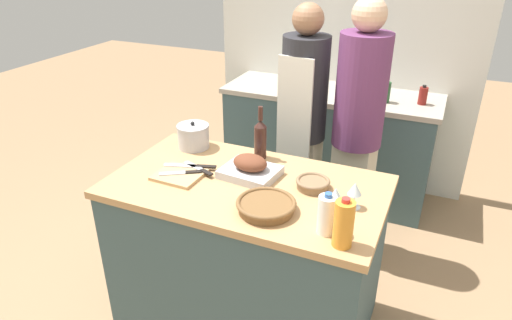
% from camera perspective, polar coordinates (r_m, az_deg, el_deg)
% --- Properties ---
extents(ground_plane, '(12.00, 12.00, 0.00)m').
position_cam_1_polar(ground_plane, '(2.93, -1.02, -18.68)').
color(ground_plane, '#9E7A56').
extents(kitchen_island, '(1.43, 0.82, 0.91)m').
position_cam_1_polar(kitchen_island, '(2.63, -1.10, -11.62)').
color(kitchen_island, '#3D565B').
rests_on(kitchen_island, ground_plane).
extents(back_counter, '(1.75, 0.60, 0.92)m').
position_cam_1_polar(back_counter, '(3.96, 8.89, 2.09)').
color(back_counter, '#3D565B').
rests_on(back_counter, ground_plane).
extents(back_wall, '(2.25, 0.10, 2.55)m').
position_cam_1_polar(back_wall, '(4.04, 11.11, 14.54)').
color(back_wall, silver).
rests_on(back_wall, ground_plane).
extents(roasting_pan, '(0.31, 0.27, 0.12)m').
position_cam_1_polar(roasting_pan, '(2.42, -0.74, -1.04)').
color(roasting_pan, '#BCBCC1').
rests_on(roasting_pan, kitchen_island).
extents(wicker_basket, '(0.28, 0.28, 0.05)m').
position_cam_1_polar(wicker_basket, '(2.13, 1.27, -5.71)').
color(wicker_basket, brown).
rests_on(wicker_basket, kitchen_island).
extents(cutting_board, '(0.25, 0.22, 0.02)m').
position_cam_1_polar(cutting_board, '(2.47, -9.59, -1.84)').
color(cutting_board, tan).
rests_on(cutting_board, kitchen_island).
extents(stock_pot, '(0.19, 0.19, 0.17)m').
position_cam_1_polar(stock_pot, '(2.77, -7.84, 2.97)').
color(stock_pot, '#B7B7BC').
rests_on(stock_pot, kitchen_island).
extents(mixing_bowl, '(0.18, 0.18, 0.05)m').
position_cam_1_polar(mixing_bowl, '(2.34, 7.11, -2.91)').
color(mixing_bowl, '#846647').
rests_on(mixing_bowl, kitchen_island).
extents(juice_jug, '(0.08, 0.08, 0.23)m').
position_cam_1_polar(juice_jug, '(1.91, 10.89, -7.82)').
color(juice_jug, orange).
rests_on(juice_jug, kitchen_island).
extents(milk_jug, '(0.08, 0.08, 0.20)m').
position_cam_1_polar(milk_jug, '(1.98, 8.84, -6.75)').
color(milk_jug, white).
rests_on(milk_jug, kitchen_island).
extents(wine_bottle_green, '(0.07, 0.07, 0.31)m').
position_cam_1_polar(wine_bottle_green, '(2.59, 0.55, 2.75)').
color(wine_bottle_green, '#381E19').
rests_on(wine_bottle_green, kitchen_island).
extents(wine_glass_left, '(0.07, 0.07, 0.13)m').
position_cam_1_polar(wine_glass_left, '(2.18, 12.26, -3.68)').
color(wine_glass_left, silver).
rests_on(wine_glass_left, kitchen_island).
extents(wine_glass_right, '(0.07, 0.07, 0.13)m').
position_cam_1_polar(wine_glass_right, '(2.12, 9.92, -4.37)').
color(wine_glass_right, silver).
rests_on(wine_glass_right, kitchen_island).
extents(knife_chef, '(0.29, 0.12, 0.01)m').
position_cam_1_polar(knife_chef, '(2.53, -8.00, -0.72)').
color(knife_chef, '#B7B7BC').
rests_on(knife_chef, cutting_board).
extents(knife_paring, '(0.21, 0.14, 0.01)m').
position_cam_1_polar(knife_paring, '(2.46, -9.24, -1.58)').
color(knife_paring, '#B7B7BC').
rests_on(knife_paring, cutting_board).
extents(knife_bread, '(0.22, 0.10, 0.01)m').
position_cam_1_polar(knife_bread, '(2.49, -7.13, -1.09)').
color(knife_bread, '#B7B7BC').
rests_on(knife_bread, cutting_board).
extents(stand_mixer, '(0.18, 0.14, 0.34)m').
position_cam_1_polar(stand_mixer, '(3.74, 5.30, 10.67)').
color(stand_mixer, silver).
rests_on(stand_mixer, back_counter).
extents(condiment_bottle_tall, '(0.06, 0.06, 0.15)m').
position_cam_1_polar(condiment_bottle_tall, '(3.66, 20.14, 7.56)').
color(condiment_bottle_tall, maroon).
rests_on(condiment_bottle_tall, back_counter).
extents(condiment_bottle_short, '(0.07, 0.07, 0.17)m').
position_cam_1_polar(condiment_bottle_short, '(3.62, 15.92, 8.18)').
color(condiment_bottle_short, '#234C28').
rests_on(condiment_bottle_short, back_counter).
extents(person_cook_aproned, '(0.31, 0.32, 1.71)m').
position_cam_1_polar(person_cook_aproned, '(3.10, 5.89, 5.16)').
color(person_cook_aproned, beige).
rests_on(person_cook_aproned, ground_plane).
extents(person_cook_guest, '(0.32, 0.32, 1.77)m').
position_cam_1_polar(person_cook_guest, '(2.99, 12.61, 4.46)').
color(person_cook_guest, beige).
rests_on(person_cook_guest, ground_plane).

